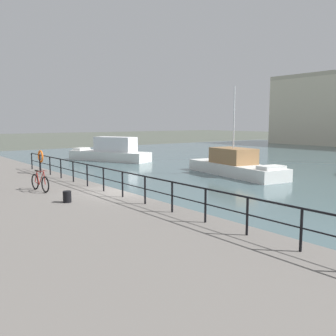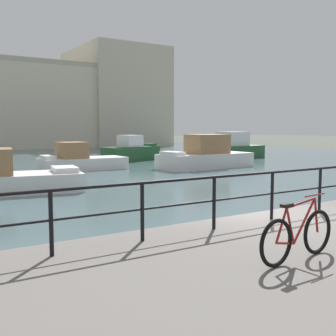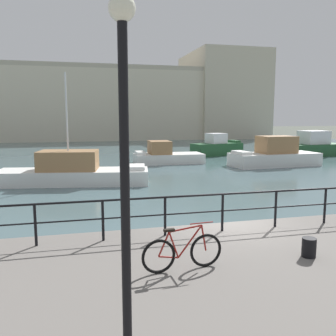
% 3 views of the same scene
% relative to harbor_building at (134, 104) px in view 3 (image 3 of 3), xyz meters
% --- Properties ---
extents(ground_plane, '(240.00, 240.00, 0.00)m').
position_rel_harbor_building_xyz_m(ground_plane, '(-5.69, -57.30, -6.34)').
color(ground_plane, '#4C5147').
extents(water_basin, '(80.00, 60.00, 0.01)m').
position_rel_harbor_building_xyz_m(water_basin, '(-5.69, -27.10, -6.34)').
color(water_basin, '#476066').
rests_on(water_basin, ground_plane).
extents(harbor_building, '(58.88, 16.90, 15.86)m').
position_rel_harbor_building_xyz_m(harbor_building, '(0.00, 0.00, 0.00)').
color(harbor_building, beige).
rests_on(harbor_building, ground_plane).
extents(moored_small_launch, '(5.99, 2.71, 1.96)m').
position_rel_harbor_building_xyz_m(moored_small_launch, '(-2.65, -36.53, -5.66)').
color(moored_small_launch, white).
rests_on(moored_small_launch, water_basin).
extents(moored_white_yacht, '(5.89, 3.55, 2.30)m').
position_rel_harbor_building_xyz_m(moored_white_yacht, '(4.14, -31.35, -5.50)').
color(moored_white_yacht, '#23512D').
rests_on(moored_white_yacht, water_basin).
extents(moored_red_daysailer, '(9.36, 3.97, 6.66)m').
position_rel_harbor_building_xyz_m(moored_red_daysailer, '(-10.41, -44.64, -5.58)').
color(moored_red_daysailer, white).
rests_on(moored_red_daysailer, water_basin).
extents(moored_blue_motorboat, '(7.13, 3.73, 2.58)m').
position_rel_harbor_building_xyz_m(moored_blue_motorboat, '(13.54, -34.08, -5.41)').
color(moored_blue_motorboat, '#23512D').
rests_on(moored_blue_motorboat, water_basin).
extents(moored_green_narrowboat, '(7.52, 3.21, 2.47)m').
position_rel_harbor_building_xyz_m(moored_green_narrowboat, '(5.75, -40.23, -5.46)').
color(moored_green_narrowboat, white).
rests_on(moored_green_narrowboat, water_basin).
extents(quay_railing, '(22.98, 0.07, 1.08)m').
position_rel_harbor_building_xyz_m(quay_railing, '(-4.53, -58.05, -4.66)').
color(quay_railing, black).
rests_on(quay_railing, quay_promenade).
extents(parked_bicycle, '(1.77, 0.22, 0.98)m').
position_rel_harbor_building_xyz_m(parked_bicycle, '(-7.96, -60.27, -5.01)').
color(parked_bicycle, black).
rests_on(parked_bicycle, quay_promenade).
extents(mooring_bollard, '(0.32, 0.32, 0.44)m').
position_rel_harbor_building_xyz_m(mooring_bollard, '(-4.96, -60.26, -5.18)').
color(mooring_bollard, black).
rests_on(mooring_bollard, quay_promenade).
extents(quay_lamp_post, '(0.32, 0.32, 4.57)m').
position_rel_harbor_building_xyz_m(quay_lamp_post, '(-9.43, -62.79, -2.47)').
color(quay_lamp_post, black).
rests_on(quay_lamp_post, quay_promenade).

